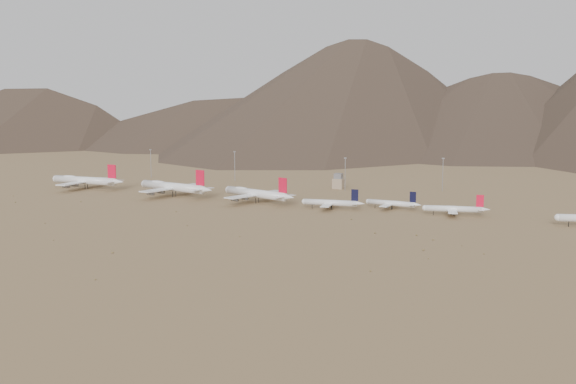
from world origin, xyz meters
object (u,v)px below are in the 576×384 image
at_px(widebody_west, 85,180).
at_px(control_tower, 338,182).
at_px(widebody_centre, 173,187).
at_px(narrowbody_a, 332,203).
at_px(widebody_east, 256,193).
at_px(narrowbody_b, 392,203).

relative_size(widebody_west, control_tower, 5.69).
bearing_deg(widebody_centre, narrowbody_a, 8.86).
height_order(widebody_centre, control_tower, widebody_centre).
bearing_deg(widebody_centre, control_tower, 55.45).
bearing_deg(widebody_east, narrowbody_a, 13.47).
bearing_deg(narrowbody_a, widebody_centre, 169.11).
distance_m(widebody_centre, narrowbody_b, 159.45).
xyz_separation_m(widebody_west, control_tower, (181.03, 82.46, -1.67)).
height_order(widebody_west, widebody_centre, widebody_centre).
xyz_separation_m(widebody_west, narrowbody_a, (209.99, -14.10, -2.62)).
relative_size(widebody_west, widebody_east, 1.11).
xyz_separation_m(widebody_centre, widebody_east, (68.01, -2.44, -0.64)).
xyz_separation_m(narrowbody_b, control_tower, (-64.11, 80.89, 1.34)).
bearing_deg(widebody_centre, narrowbody_b, 15.26).
height_order(widebody_east, narrowbody_b, widebody_east).
bearing_deg(narrowbody_b, widebody_centre, -171.74).
bearing_deg(narrowbody_a, widebody_west, 168.77).
bearing_deg(control_tower, widebody_west, -155.51).
xyz_separation_m(widebody_east, narrowbody_a, (56.05, -5.15, -2.20)).
distance_m(widebody_west, widebody_centre, 86.18).
height_order(widebody_west, control_tower, widebody_west).
bearing_deg(narrowbody_a, control_tower, 99.30).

